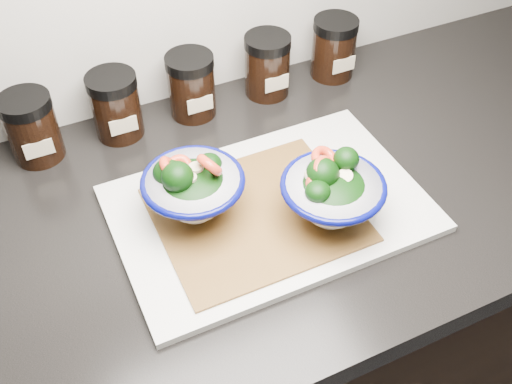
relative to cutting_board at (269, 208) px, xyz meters
name	(u,v)px	position (x,y,z in m)	size (l,w,h in m)	color
cabinet	(212,375)	(-0.10, 0.03, -0.48)	(3.43, 0.58, 0.86)	black
countertop	(197,228)	(-0.10, 0.03, -0.03)	(3.50, 0.60, 0.04)	black
cutting_board	(269,208)	(0.00, 0.00, 0.00)	(0.45, 0.30, 0.01)	silver
bamboo_mat	(256,214)	(-0.03, -0.01, 0.01)	(0.28, 0.24, 0.00)	brown
bowl_left	(192,188)	(-0.11, 0.03, 0.06)	(0.15, 0.15, 0.11)	white
bowl_right	(331,193)	(0.07, -0.06, 0.06)	(0.15, 0.15, 0.11)	white
spice_jar_a	(32,128)	(-0.28, 0.27, 0.05)	(0.08, 0.08, 0.11)	black
spice_jar_b	(116,106)	(-0.15, 0.27, 0.05)	(0.08, 0.08, 0.11)	black
spice_jar_c	(191,85)	(-0.02, 0.27, 0.05)	(0.08, 0.08, 0.11)	black
spice_jar_d	(267,65)	(0.13, 0.27, 0.05)	(0.08, 0.08, 0.11)	black
spice_jar_e	(334,48)	(0.26, 0.27, 0.05)	(0.08, 0.08, 0.11)	black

